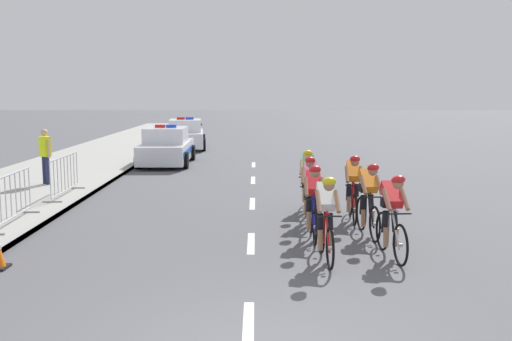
# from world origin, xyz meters

# --- Properties ---
(sidewalk_slab) EXTENTS (4.68, 60.00, 0.12)m
(sidewalk_slab) POSITION_xyz_m (-6.87, 14.00, 0.06)
(sidewalk_slab) COLOR #A3A099
(sidewalk_slab) RESTS_ON ground
(kerb_edge) EXTENTS (0.16, 60.00, 0.13)m
(kerb_edge) POSITION_xyz_m (-4.62, 14.00, 0.07)
(kerb_edge) COLOR #9E9E99
(kerb_edge) RESTS_ON ground
(lane_markings_centre) EXTENTS (0.14, 21.60, 0.01)m
(lane_markings_centre) POSITION_xyz_m (0.00, 7.10, 0.00)
(lane_markings_centre) COLOR white
(lane_markings_centre) RESTS_ON ground
(cyclist_lead) EXTENTS (0.42, 1.72, 1.56)m
(cyclist_lead) POSITION_xyz_m (1.31, 3.90, 0.79)
(cyclist_lead) COLOR black
(cyclist_lead) RESTS_ON ground
(cyclist_second) EXTENTS (0.45, 1.72, 1.56)m
(cyclist_second) POSITION_xyz_m (2.49, 4.10, 0.79)
(cyclist_second) COLOR black
(cyclist_second) RESTS_ON ground
(cyclist_third) EXTENTS (0.42, 1.72, 1.56)m
(cyclist_third) POSITION_xyz_m (1.24, 5.40, 0.79)
(cyclist_third) COLOR black
(cyclist_third) RESTS_ON ground
(cyclist_fourth) EXTENTS (0.44, 1.72, 1.56)m
(cyclist_fourth) POSITION_xyz_m (2.38, 5.65, 0.79)
(cyclist_fourth) COLOR black
(cyclist_fourth) RESTS_ON ground
(cyclist_fifth) EXTENTS (0.45, 1.72, 1.56)m
(cyclist_fifth) POSITION_xyz_m (1.30, 6.87, 0.79)
(cyclist_fifth) COLOR black
(cyclist_fifth) RESTS_ON ground
(cyclist_sixth) EXTENTS (0.43, 1.72, 1.56)m
(cyclist_sixth) POSITION_xyz_m (2.30, 7.08, 0.79)
(cyclist_sixth) COLOR black
(cyclist_sixth) RESTS_ON ground
(cyclist_seventh) EXTENTS (0.45, 1.72, 1.56)m
(cyclist_seventh) POSITION_xyz_m (1.38, 8.28, 0.79)
(cyclist_seventh) COLOR black
(cyclist_seventh) RESTS_ON ground
(police_car_nearest) EXTENTS (2.04, 4.42, 1.59)m
(police_car_nearest) POSITION_xyz_m (-3.49, 17.28, 0.68)
(police_car_nearest) COLOR silver
(police_car_nearest) RESTS_ON ground
(police_car_second) EXTENTS (2.31, 4.55, 1.59)m
(police_car_second) POSITION_xyz_m (-3.48, 23.63, 0.68)
(police_car_second) COLOR white
(police_car_second) RESTS_ON ground
(crowd_barrier_middle) EXTENTS (0.59, 2.32, 1.07)m
(crowd_barrier_middle) POSITION_xyz_m (-5.16, 6.33, 0.65)
(crowd_barrier_middle) COLOR #B7BABF
(crowd_barrier_middle) RESTS_ON sidewalk_slab
(crowd_barrier_rear) EXTENTS (0.53, 2.32, 1.07)m
(crowd_barrier_rear) POSITION_xyz_m (-5.11, 9.71, 0.65)
(crowd_barrier_rear) COLOR #B7BABF
(crowd_barrier_rear) RESTS_ON sidewalk_slab
(spectator_closest) EXTENTS (0.44, 0.41, 1.68)m
(spectator_closest) POSITION_xyz_m (-6.27, 11.55, 1.08)
(spectator_closest) COLOR #23284C
(spectator_closest) RESTS_ON sidewalk_slab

